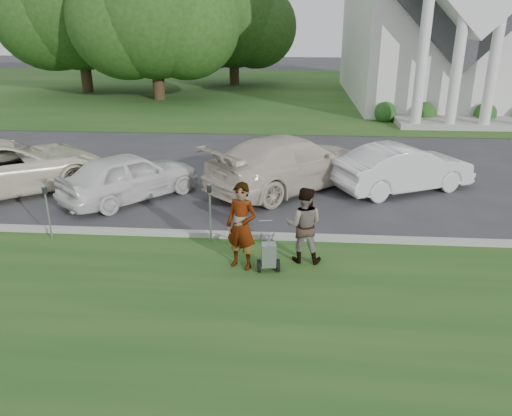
# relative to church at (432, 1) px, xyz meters

# --- Properties ---
(ground) EXTENTS (120.00, 120.00, 0.00)m
(ground) POSITION_rel_church_xyz_m (-9.00, -23.11, -5.94)
(ground) COLOR #333335
(ground) RESTS_ON ground
(grass_strip) EXTENTS (80.00, 7.00, 0.01)m
(grass_strip) POSITION_rel_church_xyz_m (-9.00, -26.11, -5.93)
(grass_strip) COLOR #1E4A19
(grass_strip) RESTS_ON ground
(church_lawn) EXTENTS (80.00, 30.00, 0.01)m
(church_lawn) POSITION_rel_church_xyz_m (-9.00, 3.89, -5.93)
(church_lawn) COLOR #1E4A19
(church_lawn) RESTS_ON ground
(curb) EXTENTS (80.00, 0.18, 0.15)m
(curb) POSITION_rel_church_xyz_m (-9.00, -22.56, -5.86)
(curb) COLOR #9E9E93
(curb) RESTS_ON ground
(church) EXTENTS (9.19, 19.00, 24.10)m
(church) POSITION_rel_church_xyz_m (0.00, 0.00, 0.00)
(church) COLOR white
(church) RESTS_ON ground
(tree_left) EXTENTS (10.63, 8.40, 9.71)m
(tree_left) POSITION_rel_church_xyz_m (-17.01, -1.13, -0.83)
(tree_left) COLOR #332316
(tree_left) RESTS_ON ground
(tree_far) EXTENTS (11.64, 9.20, 10.73)m
(tree_far) POSITION_rel_church_xyz_m (-23.01, 1.87, -0.25)
(tree_far) COLOR #332316
(tree_far) RESTS_ON ground
(tree_back) EXTENTS (9.61, 7.60, 8.89)m
(tree_back) POSITION_rel_church_xyz_m (-13.01, 6.87, -1.21)
(tree_back) COLOR #332316
(tree_back) RESTS_ON ground
(striping_cart) EXTENTS (0.51, 0.96, 0.86)m
(striping_cart) POSITION_rel_church_xyz_m (-8.65, -24.19, -5.57)
(striping_cart) COLOR black
(striping_cart) RESTS_ON ground
(person_left) EXTENTS (0.81, 0.68, 1.88)m
(person_left) POSITION_rel_church_xyz_m (-9.23, -24.05, -5.00)
(person_left) COLOR #999999
(person_left) RESTS_ON ground
(person_right) EXTENTS (0.88, 0.71, 1.69)m
(person_right) POSITION_rel_church_xyz_m (-7.93, -23.65, -5.09)
(person_right) COLOR #999999
(person_right) RESTS_ON ground
(parking_meter_near) EXTENTS (0.10, 0.09, 1.44)m
(parking_meter_near) POSITION_rel_church_xyz_m (-10.11, -22.77, -5.03)
(parking_meter_near) COLOR #95989D
(parking_meter_near) RESTS_ON ground
(parking_meter_far) EXTENTS (0.10, 0.09, 1.36)m
(parking_meter_far) POSITION_rel_church_xyz_m (-13.96, -22.98, -5.08)
(parking_meter_far) COLOR #95989D
(parking_meter_far) RESTS_ON ground
(car_a) EXTENTS (6.15, 5.67, 1.60)m
(car_a) POSITION_rel_church_xyz_m (-16.83, -19.65, -5.14)
(car_a) COLOR #EEE8CA
(car_a) RESTS_ON ground
(car_b) EXTENTS (3.98, 4.20, 1.41)m
(car_b) POSITION_rel_church_xyz_m (-12.93, -19.99, -5.24)
(car_b) COLOR white
(car_b) RESTS_ON ground
(car_c) EXTENTS (5.72, 5.62, 1.66)m
(car_c) POSITION_rel_church_xyz_m (-8.28, -18.63, -5.11)
(car_c) COLOR beige
(car_c) RESTS_ON ground
(car_d) EXTENTS (4.56, 3.25, 1.43)m
(car_d) POSITION_rel_church_xyz_m (-4.81, -18.59, -5.22)
(car_d) COLOR silver
(car_d) RESTS_ON ground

